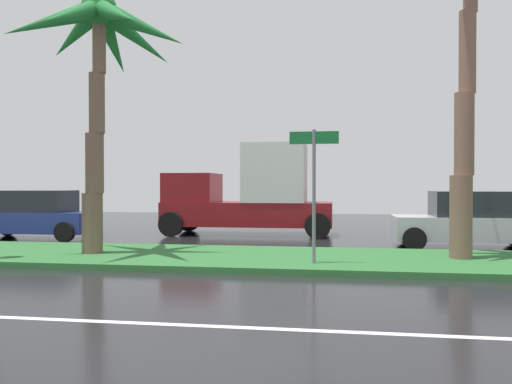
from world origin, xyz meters
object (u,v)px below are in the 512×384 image
street_name_sign (314,177)px  car_in_traffic_leading (36,216)px  car_in_traffic_second (468,221)px  palm_tree_mid_left (100,47)px  box_truck_lead (250,194)px

street_name_sign → car_in_traffic_leading: street_name_sign is taller
car_in_traffic_leading → car_in_traffic_second: size_ratio=1.00×
palm_tree_mid_left → car_in_traffic_leading: size_ratio=1.57×
street_name_sign → car_in_traffic_second: size_ratio=0.70×
palm_tree_mid_left → box_truck_lead: 8.50m
box_truck_lead → car_in_traffic_second: size_ratio=1.49×
car_in_traffic_second → car_in_traffic_leading: bearing=-2.0°
street_name_sign → box_truck_lead: size_ratio=0.47×
street_name_sign → car_in_traffic_leading: size_ratio=0.70×
box_truck_lead → car_in_traffic_second: box_truck_lead is taller
car_in_traffic_leading → street_name_sign: bearing=152.3°
street_name_sign → box_truck_lead: 8.44m
car_in_traffic_leading → box_truck_lead: size_ratio=0.67×
street_name_sign → palm_tree_mid_left: bearing=170.5°
palm_tree_mid_left → car_in_traffic_leading: (-4.54, 4.37, -4.64)m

